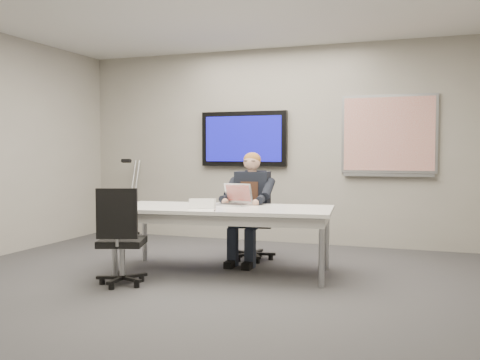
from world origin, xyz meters
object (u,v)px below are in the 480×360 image
(office_chair_near, at_px, (121,255))
(laptop, at_px, (236,200))
(office_chair_far, at_px, (254,233))
(seated_person, at_px, (248,219))
(conference_table, at_px, (224,215))

(office_chair_near, xyz_separation_m, laptop, (0.79, 1.11, 0.47))
(office_chair_far, distance_m, seated_person, 0.32)
(conference_table, height_order, laptop, laptop)
(office_chair_near, bearing_deg, conference_table, -149.48)
(seated_person, distance_m, laptop, 0.41)
(laptop, bearing_deg, office_chair_near, -117.11)
(office_chair_far, bearing_deg, laptop, -106.58)
(conference_table, distance_m, laptop, 0.28)
(office_chair_far, relative_size, laptop, 2.76)
(laptop, bearing_deg, seated_person, 92.35)
(office_chair_near, xyz_separation_m, seated_person, (0.82, 1.43, 0.22))
(laptop, bearing_deg, conference_table, -93.94)
(office_chair_near, distance_m, seated_person, 1.67)
(office_chair_far, height_order, office_chair_near, office_chair_far)
(seated_person, height_order, laptop, seated_person)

